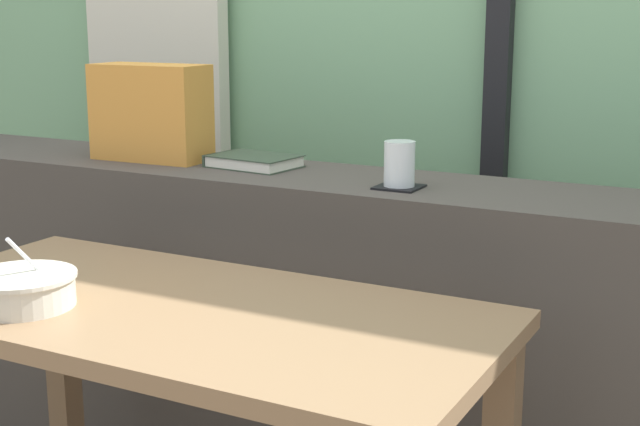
# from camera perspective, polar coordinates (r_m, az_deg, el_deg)

# --- Properties ---
(curtain_left_panel) EXTENTS (0.56, 0.06, 2.50)m
(curtain_left_panel) POSITION_cam_1_polar(r_m,az_deg,el_deg) (3.22, -10.39, 12.45)
(curtain_left_panel) COLOR beige
(curtain_left_panel) RESTS_ON ground
(dark_console_ledge) EXTENTS (2.80, 0.38, 0.85)m
(dark_console_ledge) POSITION_cam_1_polar(r_m,az_deg,el_deg) (2.35, 0.57, -7.89)
(dark_console_ledge) COLOR #423D38
(dark_console_ledge) RESTS_ON ground
(breakfast_table) EXTENTS (1.21, 0.59, 0.70)m
(breakfast_table) POSITION_cam_1_polar(r_m,az_deg,el_deg) (1.78, -8.56, -9.34)
(breakfast_table) COLOR brown
(breakfast_table) RESTS_ON ground
(coaster_square) EXTENTS (0.10, 0.10, 0.00)m
(coaster_square) POSITION_cam_1_polar(r_m,az_deg,el_deg) (2.09, 5.01, 1.65)
(coaster_square) COLOR black
(coaster_square) RESTS_ON dark_console_ledge
(juice_glass) EXTENTS (0.07, 0.07, 0.10)m
(juice_glass) POSITION_cam_1_polar(r_m,az_deg,el_deg) (2.08, 5.04, 2.96)
(juice_glass) COLOR white
(juice_glass) RESTS_ON coaster_square
(closed_book) EXTENTS (0.24, 0.18, 0.03)m
(closed_book) POSITION_cam_1_polar(r_m,az_deg,el_deg) (2.37, -4.22, 3.29)
(closed_book) COLOR #334233
(closed_book) RESTS_ON dark_console_ledge
(throw_pillow) EXTENTS (0.32, 0.15, 0.26)m
(throw_pillow) POSITION_cam_1_polar(r_m,az_deg,el_deg) (2.52, -10.63, 6.26)
(throw_pillow) COLOR #D18938
(throw_pillow) RESTS_ON dark_console_ledge
(soup_bowl) EXTENTS (0.21, 0.21, 0.14)m
(soup_bowl) POSITION_cam_1_polar(r_m,az_deg,el_deg) (1.79, -18.28, -4.66)
(soup_bowl) COLOR beige
(soup_bowl) RESTS_ON breakfast_table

